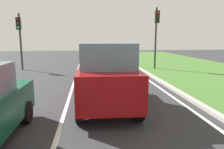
% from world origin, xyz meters
% --- Properties ---
extents(ground_plane, '(60.00, 60.00, 0.00)m').
position_xyz_m(ground_plane, '(0.00, 14.00, 0.00)').
color(ground_plane, '#2D2D30').
extents(lane_line_center, '(0.12, 32.00, 0.01)m').
position_xyz_m(lane_line_center, '(-0.70, 14.00, 0.00)').
color(lane_line_center, silver).
rests_on(lane_line_center, ground).
extents(lane_line_right_edge, '(0.12, 32.00, 0.01)m').
position_xyz_m(lane_line_right_edge, '(3.60, 14.00, 0.00)').
color(lane_line_right_edge, silver).
rests_on(lane_line_right_edge, ground).
extents(curb_right, '(0.24, 48.00, 0.12)m').
position_xyz_m(curb_right, '(4.10, 14.00, 0.06)').
color(curb_right, '#9E9B93').
rests_on(curb_right, ground).
extents(car_suv_ahead, '(2.06, 4.54, 2.28)m').
position_xyz_m(car_suv_ahead, '(0.75, 9.59, 1.17)').
color(car_suv_ahead, maroon).
rests_on(car_suv_ahead, ground).
extents(traffic_light_near_right, '(0.32, 0.50, 4.71)m').
position_xyz_m(traffic_light_near_right, '(5.32, 18.07, 3.18)').
color(traffic_light_near_right, '#2D2D2D').
rests_on(traffic_light_near_right, ground).
extents(traffic_light_overhead_left, '(0.32, 0.50, 4.26)m').
position_xyz_m(traffic_light_overhead_left, '(-5.02, 19.07, 2.85)').
color(traffic_light_overhead_left, '#2D2D2D').
rests_on(traffic_light_overhead_left, ground).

